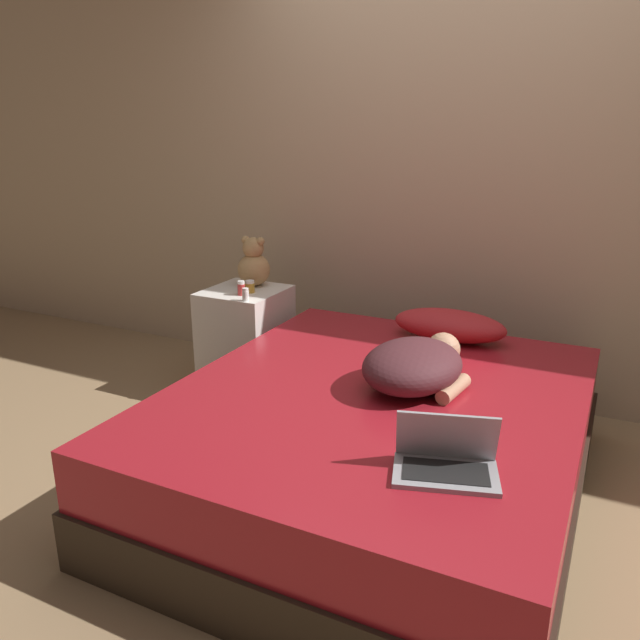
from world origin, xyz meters
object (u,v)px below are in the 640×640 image
person_lying (416,365)px  bottle_amber (250,287)px  teddy_bear (254,264)px  bottle_red (241,288)px  laptop (446,459)px  pillow (450,325)px  bottle_white (246,295)px

person_lying → bottle_amber: size_ratio=9.47×
teddy_bear → bottle_red: 0.23m
bottle_amber → laptop: bearing=-38.4°
laptop → bottle_red: size_ratio=4.51×
person_lying → teddy_bear: teddy_bear is taller
pillow → person_lying: person_lying is taller
teddy_bear → bottle_red: bearing=-76.7°
bottle_red → teddy_bear: bearing=103.3°
pillow → laptop: size_ratio=1.56×
pillow → bottle_red: bottle_red is taller
person_lying → bottle_amber: bottle_amber is taller
bottle_white → bottle_red: 0.12m
person_lying → bottle_white: bottle_white is taller
bottle_white → pillow: bearing=13.9°
bottle_amber → bottle_red: (-0.01, -0.07, 0.01)m
bottle_white → teddy_bear: bearing=114.2°
laptop → bottle_white: size_ratio=5.18×
pillow → teddy_bear: 1.18m
bottle_amber → bottle_white: size_ratio=0.98×
teddy_bear → bottle_red: teddy_bear is taller
teddy_bear → bottle_white: teddy_bear is taller
bottle_amber → bottle_white: (0.07, -0.16, 0.00)m
person_lying → laptop: (0.29, -0.60, -0.05)m
laptop → teddy_bear: (-1.48, 1.27, 0.22)m
laptop → teddy_bear: teddy_bear is taller
person_lying → teddy_bear: (-1.19, 0.67, 0.17)m
bottle_amber → bottle_white: bottle_white is taller
teddy_bear → bottle_amber: bearing=-66.7°
person_lying → pillow: bearing=100.8°
pillow → teddy_bear: (-1.16, 0.04, 0.19)m
laptop → bottle_amber: size_ratio=5.29×
bottle_white → bottle_red: size_ratio=0.87×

